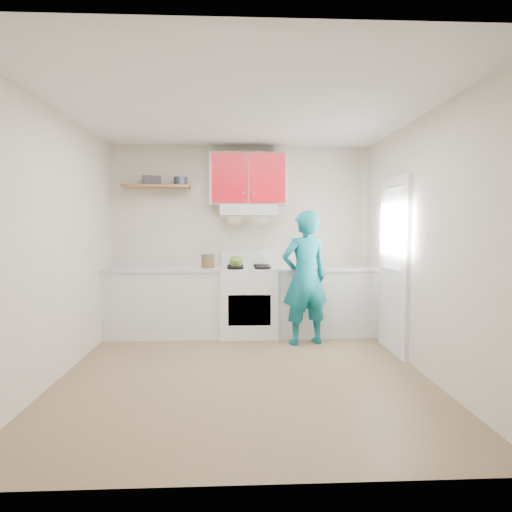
{
  "coord_description": "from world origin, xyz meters",
  "views": [
    {
      "loc": [
        -0.08,
        -4.32,
        1.49
      ],
      "look_at": [
        0.15,
        0.55,
        1.15
      ],
      "focal_mm": 30.79,
      "sensor_mm": 36.0,
      "label": 1
    }
  ],
  "objects": [
    {
      "name": "floor",
      "position": [
        0.0,
        0.0,
        0.0
      ],
      "size": [
        3.8,
        3.8,
        0.0
      ],
      "primitive_type": "plane",
      "color": "brown",
      "rests_on": "ground"
    },
    {
      "name": "ceiling",
      "position": [
        0.0,
        0.0,
        2.6
      ],
      "size": [
        3.6,
        3.8,
        0.04
      ],
      "primitive_type": "cube",
      "color": "white",
      "rests_on": "floor"
    },
    {
      "name": "back_wall",
      "position": [
        0.0,
        1.9,
        1.3
      ],
      "size": [
        3.6,
        0.04,
        2.6
      ],
      "primitive_type": "cube",
      "color": "beige",
      "rests_on": "floor"
    },
    {
      "name": "front_wall",
      "position": [
        0.0,
        -1.9,
        1.3
      ],
      "size": [
        3.6,
        0.04,
        2.6
      ],
      "primitive_type": "cube",
      "color": "beige",
      "rests_on": "floor"
    },
    {
      "name": "left_wall",
      "position": [
        -1.8,
        0.0,
        1.3
      ],
      "size": [
        0.04,
        3.8,
        2.6
      ],
      "primitive_type": "cube",
      "color": "beige",
      "rests_on": "floor"
    },
    {
      "name": "right_wall",
      "position": [
        1.8,
        0.0,
        1.3
      ],
      "size": [
        0.04,
        3.8,
        2.6
      ],
      "primitive_type": "cube",
      "color": "beige",
      "rests_on": "floor"
    },
    {
      "name": "door",
      "position": [
        1.78,
        0.7,
        1.02
      ],
      "size": [
        0.05,
        0.85,
        2.05
      ],
      "primitive_type": "cube",
      "color": "white",
      "rests_on": "floor"
    },
    {
      "name": "door_glass",
      "position": [
        1.75,
        0.7,
        1.45
      ],
      "size": [
        0.01,
        0.55,
        0.95
      ],
      "primitive_type": "cube",
      "color": "white",
      "rests_on": "door"
    },
    {
      "name": "counter_left",
      "position": [
        -1.04,
        1.6,
        0.45
      ],
      "size": [
        1.52,
        0.6,
        0.9
      ],
      "primitive_type": "cube",
      "color": "silver",
      "rests_on": "floor"
    },
    {
      "name": "counter_right",
      "position": [
        1.14,
        1.6,
        0.45
      ],
      "size": [
        1.32,
        0.6,
        0.9
      ],
      "primitive_type": "cube",
      "color": "silver",
      "rests_on": "floor"
    },
    {
      "name": "stove",
      "position": [
        0.1,
        1.57,
        0.46
      ],
      "size": [
        0.76,
        0.65,
        0.92
      ],
      "primitive_type": "cube",
      "color": "white",
      "rests_on": "floor"
    },
    {
      "name": "range_hood",
      "position": [
        0.1,
        1.68,
        1.7
      ],
      "size": [
        0.76,
        0.44,
        0.15
      ],
      "primitive_type": "cube",
      "color": "silver",
      "rests_on": "back_wall"
    },
    {
      "name": "upper_cabinets",
      "position": [
        0.1,
        1.73,
        2.12
      ],
      "size": [
        1.02,
        0.33,
        0.7
      ],
      "primitive_type": "cube",
      "color": "red",
      "rests_on": "back_wall"
    },
    {
      "name": "shelf",
      "position": [
        -1.15,
        1.75,
        2.02
      ],
      "size": [
        0.9,
        0.3,
        0.04
      ],
      "primitive_type": "cube",
      "color": "brown",
      "rests_on": "back_wall"
    },
    {
      "name": "books",
      "position": [
        -1.22,
        1.78,
        2.1
      ],
      "size": [
        0.26,
        0.2,
        0.13
      ],
      "primitive_type": "cube",
      "rotation": [
        0.0,
        0.0,
        0.13
      ],
      "color": "#423B43",
      "rests_on": "shelf"
    },
    {
      "name": "tin",
      "position": [
        -0.82,
        1.75,
        2.09
      ],
      "size": [
        0.24,
        0.24,
        0.11
      ],
      "primitive_type": "cylinder",
      "rotation": [
        0.0,
        0.0,
        0.4
      ],
      "color": "#333D4C",
      "rests_on": "shelf"
    },
    {
      "name": "kettle",
      "position": [
        -0.07,
        1.64,
        1.0
      ],
      "size": [
        0.22,
        0.22,
        0.16
      ],
      "primitive_type": "ellipsoid",
      "rotation": [
        0.0,
        0.0,
        0.2
      ],
      "color": "olive",
      "rests_on": "stove"
    },
    {
      "name": "crock",
      "position": [
        -0.45,
        1.54,
        1.0
      ],
      "size": [
        0.22,
        0.22,
        0.2
      ],
      "primitive_type": "cylinder",
      "rotation": [
        0.0,
        0.0,
        -0.4
      ],
      "color": "brown",
      "rests_on": "counter_left"
    },
    {
      "name": "cutting_board",
      "position": [
        0.96,
        1.56,
        0.91
      ],
      "size": [
        0.31,
        0.25,
        0.02
      ],
      "primitive_type": "cube",
      "rotation": [
        0.0,
        0.0,
        -0.13
      ],
      "color": "olive",
      "rests_on": "counter_right"
    },
    {
      "name": "silicone_mat",
      "position": [
        1.39,
        1.55,
        0.9
      ],
      "size": [
        0.28,
        0.23,
        0.01
      ],
      "primitive_type": "cube",
      "rotation": [
        0.0,
        0.0,
        -0.05
      ],
      "color": "red",
      "rests_on": "counter_right"
    },
    {
      "name": "person",
      "position": [
        0.79,
        1.09,
        0.84
      ],
      "size": [
        0.7,
        0.55,
        1.68
      ],
      "primitive_type": "imported",
      "rotation": [
        0.0,
        0.0,
        3.41
      ],
      "color": "#0D6A76",
      "rests_on": "floor"
    }
  ]
}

